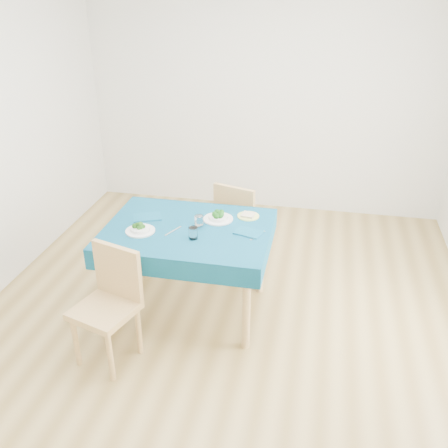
% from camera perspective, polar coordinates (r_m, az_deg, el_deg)
% --- Properties ---
extents(room_shell, '(4.02, 4.52, 2.73)m').
position_cam_1_polar(room_shell, '(3.48, 0.00, 7.33)').
color(room_shell, olive).
rests_on(room_shell, ground).
extents(table, '(1.26, 0.96, 0.76)m').
position_cam_1_polar(table, '(4.02, -3.98, -5.25)').
color(table, navy).
rests_on(table, ground).
extents(chair_near, '(0.50, 0.52, 0.97)m').
position_cam_1_polar(chair_near, '(3.55, -13.62, -8.78)').
color(chair_near, tan).
rests_on(chair_near, ground).
extents(chair_far, '(0.49, 0.52, 0.97)m').
position_cam_1_polar(chair_far, '(4.62, 2.11, 0.82)').
color(chair_far, tan).
rests_on(chair_far, ground).
extents(bowl_near, '(0.22, 0.22, 0.07)m').
position_cam_1_polar(bowl_near, '(3.81, -9.57, -0.41)').
color(bowl_near, white).
rests_on(bowl_near, table).
extents(bowl_far, '(0.24, 0.24, 0.07)m').
position_cam_1_polar(bowl_far, '(3.93, -0.67, 0.97)').
color(bowl_far, white).
rests_on(bowl_far, table).
extents(fork_near, '(0.04, 0.19, 0.00)m').
position_cam_1_polar(fork_near, '(3.85, -9.99, -0.61)').
color(fork_near, silver).
rests_on(fork_near, table).
extents(knife_near, '(0.09, 0.18, 0.00)m').
position_cam_1_polar(knife_near, '(3.79, -5.84, -0.80)').
color(knife_near, silver).
rests_on(knife_near, table).
extents(fork_far, '(0.07, 0.20, 0.00)m').
position_cam_1_polar(fork_far, '(3.93, -2.36, 0.36)').
color(fork_far, silver).
rests_on(fork_far, table).
extents(knife_far, '(0.10, 0.17, 0.00)m').
position_cam_1_polar(knife_far, '(3.72, 3.86, -1.32)').
color(knife_far, silver).
rests_on(knife_far, table).
extents(napkin_near, '(0.26, 0.22, 0.01)m').
position_cam_1_polar(napkin_near, '(4.03, -8.76, 0.79)').
color(napkin_near, navy).
rests_on(napkin_near, table).
extents(napkin_far, '(0.23, 0.18, 0.01)m').
position_cam_1_polar(napkin_far, '(3.75, 2.79, -0.97)').
color(napkin_far, navy).
rests_on(napkin_far, table).
extents(tumbler_center, '(0.07, 0.07, 0.09)m').
position_cam_1_polar(tumbler_center, '(3.83, -2.88, 0.35)').
color(tumbler_center, white).
rests_on(tumbler_center, table).
extents(tumbler_side, '(0.07, 0.07, 0.09)m').
position_cam_1_polar(tumbler_side, '(3.66, -3.55, -1.04)').
color(tumbler_side, white).
rests_on(tumbler_side, table).
extents(side_plate, '(0.18, 0.18, 0.01)m').
position_cam_1_polar(side_plate, '(4.00, 2.79, 0.92)').
color(side_plate, '#CDE26E').
rests_on(side_plate, table).
extents(bread_slice, '(0.12, 0.12, 0.02)m').
position_cam_1_polar(bread_slice, '(4.00, 2.79, 1.07)').
color(bread_slice, beige).
rests_on(bread_slice, side_plate).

